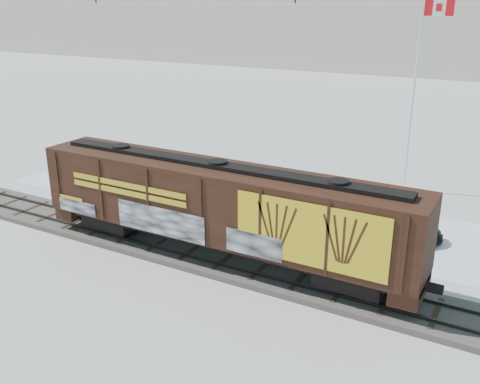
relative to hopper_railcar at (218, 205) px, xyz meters
The scene contains 8 objects.
ground 3.09m from the hopper_railcar, ahead, with size 500.00×500.00×0.00m, color white.
rail_track 2.94m from the hopper_railcar, ahead, with size 50.00×3.40×0.43m.
parking_strip 8.11m from the hopper_railcar, 86.99° to the left, with size 40.00×8.00×0.03m, color white.
hopper_railcar is the anchor object (origin of this frame).
flagpole 16.68m from the hopper_railcar, 70.62° to the left, with size 2.30×0.90×12.67m.
car_silver 10.14m from the hopper_railcar, 123.21° to the left, with size 1.70×4.22×1.44m, color #A9ABB0.
car_white 9.08m from the hopper_railcar, 68.22° to the left, with size 1.44×4.12×1.36m, color silver.
car_dark 10.89m from the hopper_railcar, 47.50° to the left, with size 1.82×4.48×1.30m, color black.
Camera 1 is at (12.29, -20.39, 12.26)m, focal length 40.00 mm.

